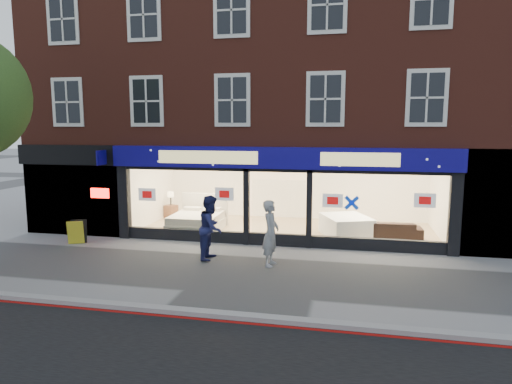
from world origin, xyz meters
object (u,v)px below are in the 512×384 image
(mattress_stack, at_px, (346,226))
(a_board, at_px, (77,232))
(display_bed, at_px, (197,221))
(sofa, at_px, (389,230))
(pedestrian_grey, at_px, (271,233))
(pedestrian_blue, at_px, (211,227))

(mattress_stack, distance_m, a_board, 9.30)
(display_bed, xyz_separation_m, sofa, (6.96, 0.01, -0.04))
(sofa, bearing_deg, display_bed, -2.46)
(display_bed, distance_m, mattress_stack, 5.49)
(a_board, distance_m, pedestrian_grey, 6.95)
(mattress_stack, xyz_separation_m, pedestrian_grey, (-2.07, -3.65, 0.49))
(a_board, bearing_deg, mattress_stack, -7.82)
(mattress_stack, distance_m, pedestrian_grey, 4.22)
(a_board, distance_m, pedestrian_blue, 5.08)
(display_bed, relative_size, a_board, 2.74)
(sofa, height_order, pedestrian_grey, pedestrian_grey)
(pedestrian_grey, bearing_deg, display_bed, 49.97)
(display_bed, distance_m, a_board, 4.23)
(mattress_stack, relative_size, a_board, 2.72)
(mattress_stack, relative_size, pedestrian_blue, 1.15)
(display_bed, distance_m, sofa, 6.96)
(display_bed, xyz_separation_m, pedestrian_grey, (3.42, -3.50, 0.50))
(mattress_stack, height_order, pedestrian_blue, pedestrian_blue)
(display_bed, relative_size, sofa, 1.04)
(sofa, relative_size, pedestrian_grey, 1.13)
(a_board, bearing_deg, sofa, -10.78)
(display_bed, height_order, sofa, display_bed)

